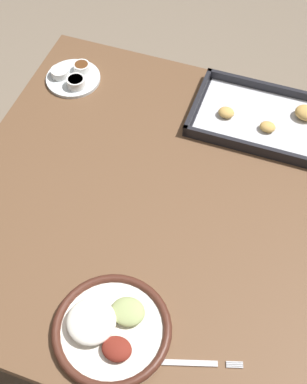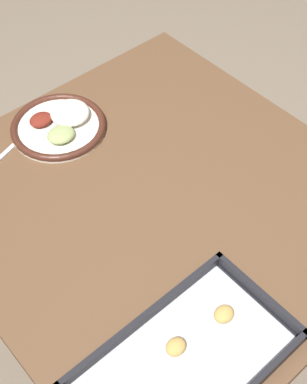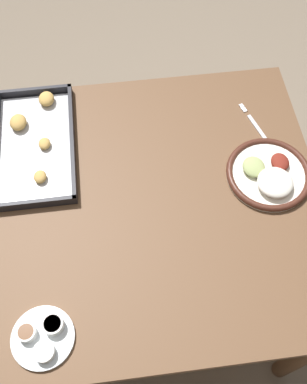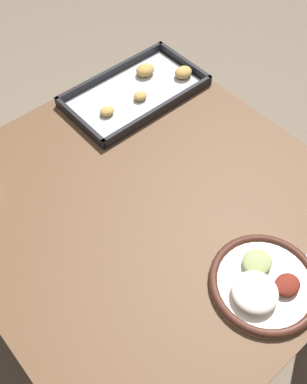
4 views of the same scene
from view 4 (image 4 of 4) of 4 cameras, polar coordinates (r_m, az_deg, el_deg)
The scene contains 4 objects.
ground_plane at distance 1.85m, azimuth -0.32°, elevation -14.86°, with size 8.00×8.00×0.00m, color #7A6B59.
dining_table at distance 1.28m, azimuth -0.45°, elevation -4.18°, with size 0.95×1.01×0.75m.
dinner_plate at distance 1.08m, azimuth 13.76°, elevation -11.25°, with size 0.26×0.26×0.05m.
baking_tray at distance 1.47m, azimuth -1.95°, elevation 12.78°, with size 0.44×0.25×0.04m.
Camera 4 is at (-0.44, -0.53, 1.72)m, focal length 42.00 mm.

